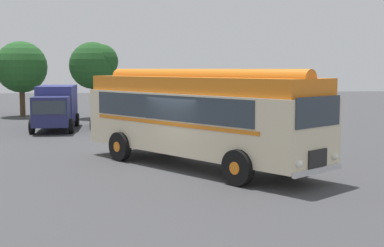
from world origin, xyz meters
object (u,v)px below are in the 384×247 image
(car_mid_left, at_px, (155,113))
(box_van, at_px, (56,106))
(car_near_left, at_px, (107,113))
(vintage_bus, at_px, (198,114))
(car_mid_right, at_px, (201,112))

(car_mid_left, distance_m, box_van, 5.82)
(car_mid_left, bearing_deg, car_near_left, 175.84)
(car_near_left, bearing_deg, vintage_bus, -75.36)
(car_near_left, distance_m, box_van, 3.10)
(vintage_bus, relative_size, car_near_left, 2.27)
(vintage_bus, distance_m, car_mid_left, 13.60)
(box_van, bearing_deg, car_near_left, 19.16)
(car_near_left, xyz_separation_m, car_mid_left, (2.86, -0.21, 0.00))
(vintage_bus, height_order, box_van, vintage_bus)
(box_van, bearing_deg, car_mid_right, 4.59)
(vintage_bus, height_order, car_mid_right, vintage_bus)
(car_mid_left, bearing_deg, vintage_bus, -86.88)
(car_near_left, xyz_separation_m, box_van, (-2.89, -1.00, 0.52))
(vintage_bus, distance_m, car_mid_right, 13.63)
(car_mid_right, bearing_deg, car_mid_left, 177.73)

